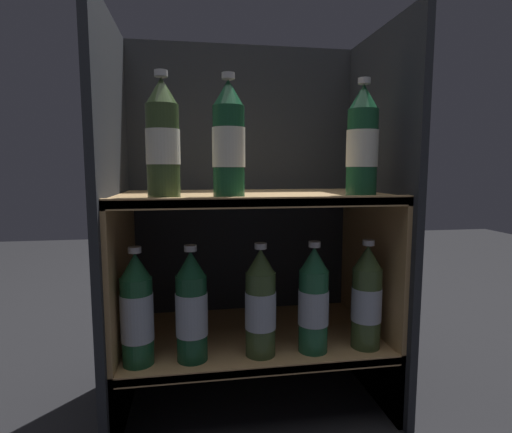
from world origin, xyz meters
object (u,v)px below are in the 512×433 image
object	(u,v)px
bottle_upper_front_1	(229,142)
bottle_lower_front_0	(137,312)
bottle_upper_front_2	(362,143)
bottle_upper_front_0	(163,141)
bottle_lower_front_2	(260,305)
bottle_lower_front_3	(313,302)
bottle_lower_front_1	(192,309)
bottle_lower_front_4	(367,299)

from	to	relation	value
bottle_upper_front_1	bottle_lower_front_0	bearing A→B (deg)	-180.00
bottle_upper_front_2	bottle_lower_front_0	world-z (taller)	bottle_upper_front_2
bottle_upper_front_0	bottle_lower_front_2	xyz separation A→B (m)	(0.22, 0.00, -0.40)
bottle_upper_front_2	bottle_lower_front_2	distance (m)	0.47
bottle_lower_front_0	bottle_lower_front_3	size ratio (longest dim) A/B	1.00
bottle_upper_front_0	bottle_lower_front_3	bearing A→B (deg)	0.00
bottle_lower_front_1	bottle_lower_front_3	distance (m)	0.30
bottle_lower_front_4	bottle_lower_front_2	bearing A→B (deg)	-180.00
bottle_upper_front_1	bottle_lower_front_4	bearing A→B (deg)	0.00
bottle_upper_front_1	bottle_lower_front_3	world-z (taller)	bottle_upper_front_1
bottle_lower_front_0	bottle_lower_front_2	distance (m)	0.29
bottle_lower_front_3	bottle_lower_front_4	size ratio (longest dim) A/B	1.00
bottle_lower_front_0	bottle_lower_front_1	bearing A→B (deg)	0.00
bottle_upper_front_1	bottle_lower_front_2	size ratio (longest dim) A/B	1.00
bottle_upper_front_2	bottle_lower_front_2	world-z (taller)	bottle_upper_front_2
bottle_upper_front_2	bottle_lower_front_2	xyz separation A→B (m)	(-0.25, 0.00, -0.40)
bottle_upper_front_0	bottle_lower_front_3	world-z (taller)	bottle_upper_front_0
bottle_upper_front_2	bottle_lower_front_4	xyz separation A→B (m)	(0.03, 0.00, -0.39)
bottle_lower_front_2	bottle_lower_front_4	world-z (taller)	same
bottle_lower_front_4	bottle_upper_front_1	bearing A→B (deg)	-180.00
bottle_upper_front_0	bottle_lower_front_1	distance (m)	0.40
bottle_upper_front_2	bottle_lower_front_1	xyz separation A→B (m)	(-0.42, 0.00, -0.40)
bottle_lower_front_0	bottle_upper_front_0	bearing A→B (deg)	0.00
bottle_upper_front_2	bottle_lower_front_4	world-z (taller)	bottle_upper_front_2
bottle_upper_front_0	bottle_lower_front_2	world-z (taller)	bottle_upper_front_0
bottle_lower_front_0	bottle_lower_front_2	bearing A→B (deg)	0.00
bottle_upper_front_1	bottle_lower_front_4	distance (m)	0.53
bottle_lower_front_0	bottle_lower_front_3	xyz separation A→B (m)	(0.43, 0.00, 0.00)
bottle_lower_front_1	bottle_lower_front_2	world-z (taller)	same
bottle_lower_front_1	bottle_lower_front_4	xyz separation A→B (m)	(0.44, 0.00, 0.00)
bottle_upper_front_0	bottle_lower_front_1	xyz separation A→B (m)	(0.06, 0.00, -0.40)
bottle_lower_front_3	bottle_lower_front_1	bearing A→B (deg)	-180.00
bottle_lower_front_1	bottle_lower_front_3	xyz separation A→B (m)	(0.30, 0.00, 0.00)
bottle_upper_front_0	bottle_lower_front_1	bearing A→B (deg)	0.00
bottle_lower_front_1	bottle_upper_front_0	bearing A→B (deg)	180.00
bottle_lower_front_4	bottle_lower_front_0	bearing A→B (deg)	-180.00
bottle_upper_front_1	bottle_upper_front_2	world-z (taller)	same
bottle_lower_front_1	bottle_lower_front_0	bearing A→B (deg)	-180.00
bottle_upper_front_2	bottle_lower_front_0	bearing A→B (deg)	-180.00
bottle_upper_front_1	bottle_upper_front_0	bearing A→B (deg)	180.00
bottle_upper_front_0	bottle_upper_front_1	distance (m)	0.15
bottle_lower_front_0	bottle_lower_front_4	bearing A→B (deg)	0.00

